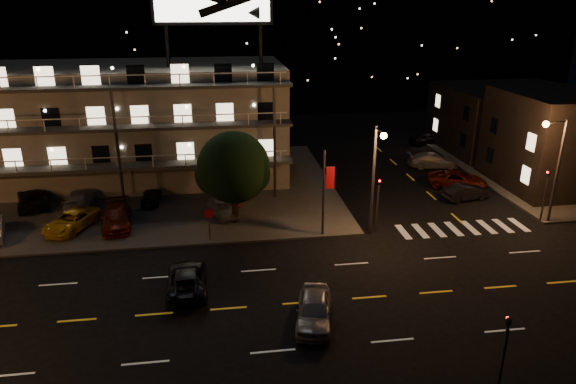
{
  "coord_description": "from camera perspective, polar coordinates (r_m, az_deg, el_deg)",
  "views": [
    {
      "loc": [
        -2.15,
        -24.38,
        15.91
      ],
      "look_at": [
        2.44,
        8.0,
        3.65
      ],
      "focal_mm": 32.0,
      "sensor_mm": 36.0,
      "label": 1
    }
  ],
  "objects": [
    {
      "name": "ground",
      "position": [
        29.19,
        -2.6,
        -12.5
      ],
      "size": [
        140.0,
        140.0,
        0.0
      ],
      "primitive_type": "plane",
      "color": "black",
      "rests_on": "ground"
    },
    {
      "name": "curb_nw",
      "position": [
        48.59,
        -21.69,
        0.01
      ],
      "size": [
        44.0,
        24.0,
        0.15
      ],
      "primitive_type": "cube",
      "color": "#383836",
      "rests_on": "ground"
    },
    {
      "name": "curb_ne",
      "position": [
        57.04,
        26.69,
        2.18
      ],
      "size": [
        16.0,
        24.0,
        0.15
      ],
      "primitive_type": "cube",
      "color": "#383836",
      "rests_on": "ground"
    },
    {
      "name": "motel",
      "position": [
        50.02,
        -16.99,
        7.46
      ],
      "size": [
        28.0,
        13.8,
        18.1
      ],
      "color": "gray",
      "rests_on": "ground"
    },
    {
      "name": "side_bldg_back",
      "position": [
        62.69,
        23.18,
        7.48
      ],
      "size": [
        14.06,
        12.0,
        7.0
      ],
      "color": "black",
      "rests_on": "ground"
    },
    {
      "name": "hill_backdrop",
      "position": [
        93.34,
        -10.89,
        17.52
      ],
      "size": [
        120.0,
        25.0,
        24.0
      ],
      "color": "black",
      "rests_on": "ground"
    },
    {
      "name": "streetlight_nc",
      "position": [
        35.74,
        9.69,
        2.4
      ],
      "size": [
        0.44,
        1.92,
        8.0
      ],
      "color": "#2D2D30",
      "rests_on": "ground"
    },
    {
      "name": "streetlight_ne",
      "position": [
        42.16,
        27.53,
        3.12
      ],
      "size": [
        1.92,
        0.44,
        8.0
      ],
      "color": "#2D2D30",
      "rests_on": "ground"
    },
    {
      "name": "signal_nw",
      "position": [
        37.19,
        9.95,
        -0.8
      ],
      "size": [
        0.2,
        0.27,
        4.6
      ],
      "color": "#2D2D30",
      "rests_on": "ground"
    },
    {
      "name": "signal_sw",
      "position": [
        23.55,
        22.88,
        -15.83
      ],
      "size": [
        0.2,
        0.27,
        4.6
      ],
      "color": "#2D2D30",
      "rests_on": "ground"
    },
    {
      "name": "signal_ne",
      "position": [
        42.92,
        26.72,
        0.16
      ],
      "size": [
        0.27,
        0.2,
        4.6
      ],
      "color": "#2D2D30",
      "rests_on": "ground"
    },
    {
      "name": "banner_north",
      "position": [
        35.81,
        4.11,
        0.09
      ],
      "size": [
        0.83,
        0.16,
        6.4
      ],
      "color": "#2D2D30",
      "rests_on": "ground"
    },
    {
      "name": "stop_sign",
      "position": [
        35.89,
        -8.77,
        -3.02
      ],
      "size": [
        0.91,
        0.11,
        2.61
      ],
      "color": "#2D2D30",
      "rests_on": "ground"
    },
    {
      "name": "tree",
      "position": [
        37.76,
        -6.14,
        2.51
      ],
      "size": [
        5.54,
        5.34,
        6.98
      ],
      "color": "black",
      "rests_on": "curb_nw"
    },
    {
      "name": "lot_car_2",
      "position": [
        40.66,
        -22.91,
        -2.97
      ],
      "size": [
        3.92,
        5.24,
        1.32
      ],
      "primitive_type": "imported",
      "rotation": [
        0.0,
        0.0,
        -0.41
      ],
      "color": "gold",
      "rests_on": "curb_nw"
    },
    {
      "name": "lot_car_3",
      "position": [
        40.0,
        -18.49,
        -2.64
      ],
      "size": [
        2.71,
        5.29,
        1.47
      ],
      "primitive_type": "imported",
      "rotation": [
        0.0,
        0.0,
        0.13
      ],
      "color": "#56160C",
      "rests_on": "curb_nw"
    },
    {
      "name": "lot_car_4",
      "position": [
        40.15,
        -7.28,
        -1.77
      ],
      "size": [
        2.64,
        3.97,
        1.26
      ],
      "primitive_type": "imported",
      "rotation": [
        0.0,
        0.0,
        0.34
      ],
      "color": "gray",
      "rests_on": "curb_nw"
    },
    {
      "name": "lot_car_6",
      "position": [
        46.5,
        -26.46,
        -0.6
      ],
      "size": [
        3.75,
        5.48,
        1.39
      ],
      "primitive_type": "imported",
      "rotation": [
        0.0,
        0.0,
        3.46
      ],
      "color": "black",
      "rests_on": "curb_nw"
    },
    {
      "name": "lot_car_7",
      "position": [
        44.7,
        -22.01,
        -0.67
      ],
      "size": [
        2.08,
        5.03,
        1.46
      ],
      "primitive_type": "imported",
      "rotation": [
        0.0,
        0.0,
        3.15
      ],
      "color": "gray",
      "rests_on": "curb_nw"
    },
    {
      "name": "lot_car_8",
      "position": [
        43.74,
        -14.98,
        -0.45
      ],
      "size": [
        1.5,
        3.61,
        1.22
      ],
      "primitive_type": "imported",
      "rotation": [
        0.0,
        0.0,
        3.13
      ],
      "color": "black",
      "rests_on": "curb_nw"
    },
    {
      "name": "lot_car_9",
      "position": [
        42.81,
        -5.76,
        -0.14
      ],
      "size": [
        2.88,
        4.6,
        1.43
      ],
      "primitive_type": "imported",
      "rotation": [
        0.0,
        0.0,
        2.8
      ],
      "color": "#56160C",
      "rests_on": "curb_nw"
    },
    {
      "name": "side_car_0",
      "position": [
        45.94,
        19.16,
        -0.0
      ],
      "size": [
        4.35,
        2.25,
        1.36
      ],
      "primitive_type": "imported",
      "rotation": [
        0.0,
        0.0,
        1.77
      ],
      "color": "black",
      "rests_on": "ground"
    },
    {
      "name": "side_car_1",
      "position": [
        48.81,
        18.3,
        1.33
      ],
      "size": [
        5.68,
        4.22,
        1.43
      ],
      "primitive_type": "imported",
      "rotation": [
        0.0,
        0.0,
        1.17
      ],
      "color": "#56160C",
      "rests_on": "ground"
    },
    {
      "name": "side_car_2",
      "position": [
        53.99,
        15.82,
        3.42
      ],
      "size": [
        5.24,
        2.59,
        1.46
      ],
      "primitive_type": "imported",
      "rotation": [
        0.0,
        0.0,
        1.46
      ],
      "color": "gray",
      "rests_on": "ground"
    },
    {
      "name": "side_car_3",
      "position": [
        62.73,
        15.09,
        5.78
      ],
      "size": [
        4.22,
        2.49,
        1.35
      ],
      "primitive_type": "imported",
      "rotation": [
        0.0,
        0.0,
        1.81
      ],
      "color": "black",
      "rests_on": "ground"
    },
    {
      "name": "road_car_east",
      "position": [
        27.51,
        2.92,
        -12.9
      ],
      "size": [
        2.75,
        4.75,
        1.52
      ],
      "primitive_type": "imported",
      "rotation": [
        0.0,
        0.0,
        -0.23
      ],
      "color": "gray",
      "rests_on": "ground"
    },
    {
      "name": "road_car_west",
      "position": [
        30.85,
        -11.19,
        -9.48
      ],
      "size": [
        2.37,
        4.93,
        1.36
      ],
      "primitive_type": "imported",
      "rotation": [
        0.0,
        0.0,
        3.17
      ],
      "color": "black",
      "rests_on": "ground"
    }
  ]
}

